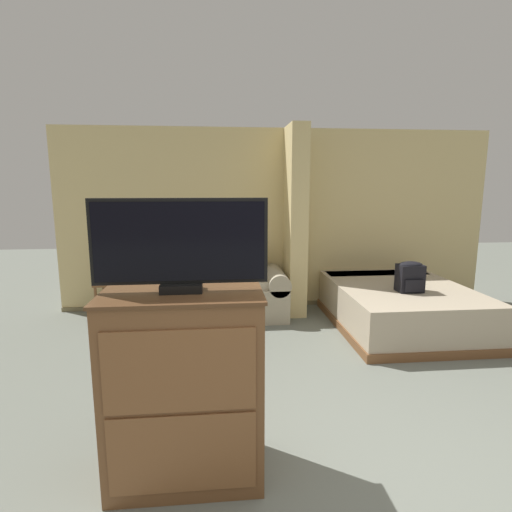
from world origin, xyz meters
TOP-DOWN VIEW (x-y plane):
  - wall_back at (-0.00, 4.03)m, footprint 6.30×0.16m
  - wall_partition_pillar at (0.19, 3.66)m, footprint 0.24×0.62m
  - couch at (-1.05, 3.55)m, footprint 2.19×0.84m
  - coffee_table at (-1.14, 2.50)m, footprint 0.64×0.47m
  - side_table at (-2.28, 3.52)m, footprint 0.44×0.44m
  - table_lamp at (-2.28, 3.52)m, footprint 0.33×0.33m
  - tv_dresser at (-1.11, 0.47)m, footprint 0.94×0.54m
  - tv at (-1.11, 0.47)m, footprint 1.00×0.16m
  - bed at (1.41, 2.91)m, footprint 1.63×2.05m
  - backpack at (1.39, 2.64)m, footprint 0.29×0.23m

SIDE VIEW (x-z plane):
  - bed at x=1.41m, z-range 0.00..0.55m
  - couch at x=-1.05m, z-range -0.12..0.80m
  - coffee_table at x=-1.14m, z-range 0.16..0.60m
  - side_table at x=-2.28m, z-range 0.18..0.73m
  - tv_dresser at x=-1.11m, z-range 0.00..1.19m
  - backpack at x=1.39m, z-range 0.55..0.91m
  - table_lamp at x=-2.28m, z-range 0.62..1.03m
  - wall_back at x=0.00m, z-range -0.01..2.59m
  - wall_partition_pillar at x=0.19m, z-range 0.00..2.60m
  - tv at x=-1.11m, z-range 1.19..1.73m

